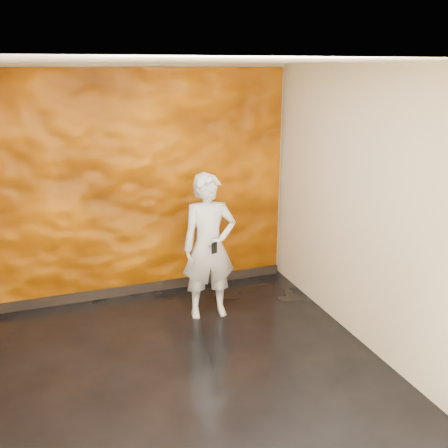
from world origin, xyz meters
TOP-DOWN VIEW (x-y plane):
  - room at (0.00, 0.00)m, footprint 4.02×4.02m
  - feature_wall at (0.00, 1.96)m, footprint 3.90×0.06m
  - baseboard at (0.00, 1.92)m, footprint 3.90×0.04m
  - man at (0.69, 1.08)m, footprint 0.64×0.46m
  - phone at (0.67, 0.85)m, footprint 0.07×0.04m

SIDE VIEW (x-z plane):
  - baseboard at x=0.00m, z-range 0.00..0.12m
  - man at x=0.69m, z-range 0.00..1.67m
  - phone at x=0.67m, z-range 0.84..0.97m
  - feature_wall at x=0.00m, z-range 0.00..2.75m
  - room at x=0.00m, z-range -0.01..2.81m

